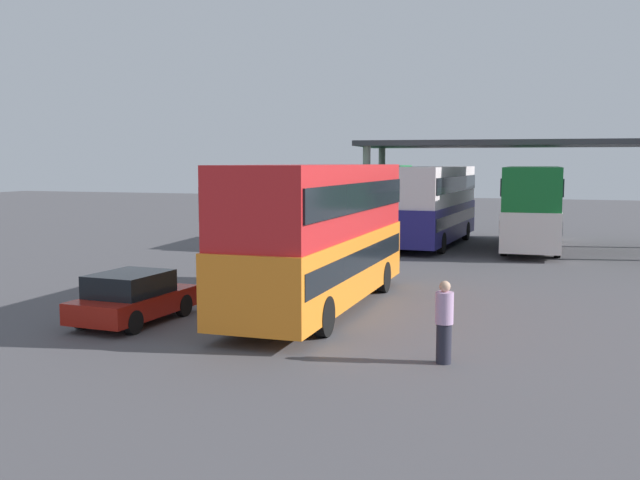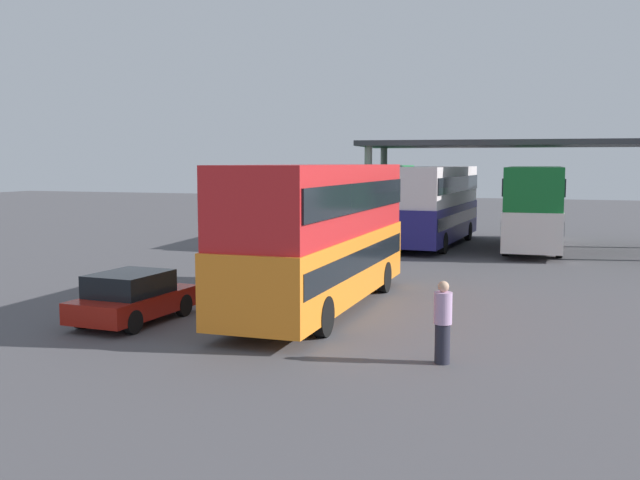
{
  "view_description": "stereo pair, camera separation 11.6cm",
  "coord_description": "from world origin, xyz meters",
  "px_view_note": "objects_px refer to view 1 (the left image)",
  "views": [
    {
      "loc": [
        7.29,
        -17.19,
        4.2
      ],
      "look_at": [
        0.61,
        2.04,
        2.0
      ],
      "focal_mm": 40.15,
      "sensor_mm": 36.0,
      "label": 1
    },
    {
      "loc": [
        7.4,
        -17.15,
        4.2
      ],
      "look_at": [
        0.61,
        2.04,
        2.0
      ],
      "focal_mm": 40.15,
      "sensor_mm": 36.0,
      "label": 2
    }
  ],
  "objects_px": {
    "parked_hatchback": "(133,298)",
    "double_decker_near_canopy": "(370,200)",
    "double_decker_main": "(320,230)",
    "double_decker_mid_row": "(434,202)",
    "pedestrian_waiting": "(444,322)",
    "double_decker_far_right": "(532,204)"
  },
  "relations": [
    {
      "from": "parked_hatchback",
      "to": "double_decker_near_canopy",
      "type": "relative_size",
      "value": 0.37
    },
    {
      "from": "double_decker_main",
      "to": "double_decker_mid_row",
      "type": "height_order",
      "value": "double_decker_main"
    },
    {
      "from": "parked_hatchback",
      "to": "pedestrian_waiting",
      "type": "height_order",
      "value": "pedestrian_waiting"
    },
    {
      "from": "parked_hatchback",
      "to": "double_decker_far_right",
      "type": "height_order",
      "value": "double_decker_far_right"
    },
    {
      "from": "double_decker_near_canopy",
      "to": "double_decker_far_right",
      "type": "relative_size",
      "value": 0.92
    },
    {
      "from": "parked_hatchback",
      "to": "double_decker_far_right",
      "type": "xyz_separation_m",
      "value": [
        9.09,
        20.72,
        1.54
      ]
    },
    {
      "from": "double_decker_near_canopy",
      "to": "double_decker_far_right",
      "type": "height_order",
      "value": "double_decker_near_canopy"
    },
    {
      "from": "double_decker_main",
      "to": "pedestrian_waiting",
      "type": "xyz_separation_m",
      "value": [
        4.32,
        -4.51,
        -1.4
      ]
    },
    {
      "from": "double_decker_main",
      "to": "parked_hatchback",
      "type": "relative_size",
      "value": 2.74
    },
    {
      "from": "pedestrian_waiting",
      "to": "double_decker_far_right",
      "type": "bearing_deg",
      "value": 117.75
    },
    {
      "from": "double_decker_mid_row",
      "to": "double_decker_far_right",
      "type": "relative_size",
      "value": 0.94
    },
    {
      "from": "double_decker_mid_row",
      "to": "double_decker_far_right",
      "type": "distance_m",
      "value": 4.79
    },
    {
      "from": "double_decker_far_right",
      "to": "double_decker_near_canopy",
      "type": "bearing_deg",
      "value": 88.94
    },
    {
      "from": "double_decker_main",
      "to": "double_decker_near_canopy",
      "type": "xyz_separation_m",
      "value": [
        -3.16,
        17.21,
        -0.04
      ]
    },
    {
      "from": "double_decker_main",
      "to": "pedestrian_waiting",
      "type": "height_order",
      "value": "double_decker_main"
    },
    {
      "from": "double_decker_main",
      "to": "parked_hatchback",
      "type": "bearing_deg",
      "value": 128.6
    },
    {
      "from": "parked_hatchback",
      "to": "pedestrian_waiting",
      "type": "distance_m",
      "value": 8.46
    },
    {
      "from": "double_decker_near_canopy",
      "to": "pedestrian_waiting",
      "type": "distance_m",
      "value": 23.02
    },
    {
      "from": "double_decker_main",
      "to": "double_decker_far_right",
      "type": "distance_m",
      "value": 18.08
    },
    {
      "from": "double_decker_mid_row",
      "to": "pedestrian_waiting",
      "type": "xyz_separation_m",
      "value": [
        4.06,
        -21.46,
        -1.32
      ]
    },
    {
      "from": "parked_hatchback",
      "to": "double_decker_near_canopy",
      "type": "height_order",
      "value": "double_decker_near_canopy"
    },
    {
      "from": "double_decker_main",
      "to": "double_decker_near_canopy",
      "type": "bearing_deg",
      "value": 9.5
    }
  ]
}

